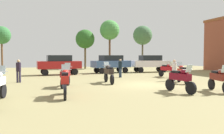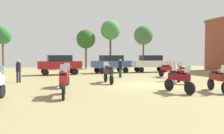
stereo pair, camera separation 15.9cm
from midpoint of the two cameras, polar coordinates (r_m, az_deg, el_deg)
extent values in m
cube|color=#8A8053|center=(15.41, 8.07, -4.41)|extent=(44.00, 52.00, 0.02)
cylinder|color=black|center=(15.00, -10.87, -3.35)|extent=(0.31, 0.65, 0.64)
cylinder|color=black|center=(13.55, -12.26, -4.02)|extent=(0.31, 0.65, 0.64)
cube|color=maroon|center=(14.23, -11.55, -1.66)|extent=(0.73, 1.33, 0.36)
ellipsoid|color=maroon|center=(14.49, -11.30, -0.47)|extent=(0.45, 0.55, 0.24)
cube|color=black|center=(13.99, -11.77, -0.75)|extent=(0.46, 0.62, 0.12)
cube|color=silver|center=(14.79, -11.02, 0.30)|extent=(0.39, 0.25, 0.39)
cylinder|color=#B7B7BC|center=(14.70, -11.10, 0.05)|extent=(0.60, 0.22, 0.04)
cylinder|color=black|center=(17.37, 16.73, -2.58)|extent=(0.26, 0.66, 0.65)
cylinder|color=black|center=(16.01, 18.49, -3.05)|extent=(0.26, 0.66, 0.65)
cube|color=#AE221A|center=(16.65, 17.60, -1.08)|extent=(0.63, 1.30, 0.36)
ellipsoid|color=#AE221A|center=(16.89, 17.28, -0.07)|extent=(0.42, 0.54, 0.24)
cube|color=black|center=(16.43, 17.88, -0.30)|extent=(0.42, 0.61, 0.12)
cube|color=silver|center=(17.18, 16.94, 0.58)|extent=(0.39, 0.23, 0.39)
cylinder|color=#B7B7BC|center=(17.09, 17.04, 0.37)|extent=(0.61, 0.18, 0.04)
cylinder|color=black|center=(20.42, 15.30, -1.83)|extent=(0.24, 0.62, 0.61)
cylinder|color=black|center=(21.56, 12.54, -1.56)|extent=(0.24, 0.62, 0.61)
cube|color=#B0131D|center=(20.95, 13.90, -0.36)|extent=(0.62, 1.34, 0.36)
ellipsoid|color=#B0131D|center=(20.72, 14.44, 0.37)|extent=(0.41, 0.54, 0.24)
cube|color=black|center=(21.11, 13.50, 0.32)|extent=(0.41, 0.61, 0.12)
cube|color=silver|center=(20.48, 15.06, 0.84)|extent=(0.38, 0.22, 0.39)
cylinder|color=#B7B7BC|center=(20.55, 14.87, 0.68)|extent=(0.61, 0.16, 0.04)
cylinder|color=black|center=(11.49, -25.72, -5.42)|extent=(0.22, 0.66, 0.65)
cube|color=silver|center=(11.25, -26.08, -0.65)|extent=(0.38, 0.21, 0.39)
cylinder|color=black|center=(16.70, -1.36, -2.65)|extent=(0.12, 0.66, 0.66)
cylinder|color=black|center=(15.17, 0.16, -3.20)|extent=(0.12, 0.66, 0.66)
cube|color=#2A221F|center=(15.89, -0.64, -1.07)|extent=(0.36, 1.36, 0.36)
ellipsoid|color=#2A221F|center=(16.17, -0.92, -0.01)|extent=(0.32, 0.48, 0.24)
cube|color=black|center=(15.65, -0.41, -0.25)|extent=(0.30, 0.56, 0.12)
cube|color=silver|center=(16.49, -1.23, 0.67)|extent=(0.36, 0.15, 0.39)
cylinder|color=#B7B7BC|center=(16.39, -1.14, 0.45)|extent=(0.62, 0.04, 0.04)
cylinder|color=black|center=(11.68, -11.61, -5.03)|extent=(0.18, 0.68, 0.67)
cylinder|color=black|center=(10.05, -11.77, -6.29)|extent=(0.18, 0.68, 0.67)
cube|color=red|center=(10.80, -11.71, -2.90)|extent=(0.49, 1.42, 0.36)
ellipsoid|color=red|center=(11.09, -11.69, -1.31)|extent=(0.36, 0.51, 0.24)
cube|color=black|center=(10.54, -11.75, -1.74)|extent=(0.35, 0.59, 0.12)
cube|color=silver|center=(11.43, -11.67, -0.28)|extent=(0.37, 0.18, 0.39)
cylinder|color=#B7B7BC|center=(11.33, -11.68, -0.61)|extent=(0.62, 0.09, 0.04)
cylinder|color=black|center=(11.83, 19.39, -5.08)|extent=(0.23, 0.66, 0.65)
cylinder|color=black|center=(12.95, 14.52, -4.34)|extent=(0.23, 0.66, 0.65)
cube|color=maroon|center=(12.33, 16.87, -2.37)|extent=(0.58, 1.35, 0.36)
ellipsoid|color=maroon|center=(12.09, 17.84, -1.15)|extent=(0.40, 0.53, 0.24)
cube|color=black|center=(12.48, 16.18, -1.20)|extent=(0.39, 0.60, 0.12)
cube|color=silver|center=(11.85, 18.95, -0.38)|extent=(0.38, 0.21, 0.39)
cylinder|color=#B7B7BC|center=(11.92, 18.61, -0.64)|extent=(0.62, 0.14, 0.04)
cylinder|color=black|center=(14.07, 23.95, -3.99)|extent=(0.26, 0.63, 0.62)
cube|color=maroon|center=(13.34, 25.47, -2.26)|extent=(0.65, 1.35, 0.36)
ellipsoid|color=maroon|center=(13.06, 26.10, -1.14)|extent=(0.42, 0.54, 0.24)
cube|color=black|center=(13.52, 25.03, -1.17)|extent=(0.42, 0.61, 0.12)
cube|color=silver|center=(12.77, 26.82, -0.43)|extent=(0.39, 0.23, 0.39)
cylinder|color=#B7B7BC|center=(12.86, 26.60, -0.68)|extent=(0.61, 0.18, 0.04)
cylinder|color=black|center=(26.06, 7.55, -0.75)|extent=(0.65, 0.25, 0.64)
cylinder|color=black|center=(27.41, 6.49, -0.57)|extent=(0.65, 0.25, 0.64)
cylinder|color=black|center=(27.23, 13.32, -0.65)|extent=(0.65, 0.25, 0.64)
cylinder|color=black|center=(28.52, 12.04, -0.48)|extent=(0.65, 0.25, 0.64)
cube|color=silver|center=(27.24, 9.91, 0.85)|extent=(4.39, 2.02, 0.75)
cube|color=black|center=(27.23, 9.92, 2.28)|extent=(2.44, 1.70, 0.61)
cylinder|color=black|center=(22.83, -16.27, -1.33)|extent=(0.66, 0.28, 0.64)
cylinder|color=black|center=(24.26, -16.56, -1.10)|extent=(0.66, 0.28, 0.64)
cylinder|color=black|center=(23.26, -9.07, -1.18)|extent=(0.66, 0.28, 0.64)
cylinder|color=black|center=(24.67, -9.77, -0.96)|extent=(0.66, 0.28, 0.64)
cube|color=maroon|center=(23.67, -12.91, 0.54)|extent=(4.44, 2.18, 0.75)
cube|color=black|center=(23.66, -12.93, 2.18)|extent=(2.50, 1.79, 0.61)
cylinder|color=black|center=(24.37, -2.30, -0.97)|extent=(0.67, 0.33, 0.64)
cylinder|color=black|center=(25.68, -3.63, -0.78)|extent=(0.67, 0.33, 0.64)
cylinder|color=black|center=(25.71, 3.65, -0.78)|extent=(0.67, 0.33, 0.64)
cylinder|color=black|center=(26.96, 2.10, -0.61)|extent=(0.67, 0.33, 0.64)
cube|color=#3B598F|center=(25.61, 0.01, 0.77)|extent=(4.56, 2.56, 0.75)
cube|color=black|center=(25.59, 0.01, 2.29)|extent=(2.62, 1.99, 0.61)
cylinder|color=#2E2844|center=(17.65, -22.01, -2.33)|extent=(0.14, 0.14, 0.81)
cylinder|color=#2E2844|center=(17.65, -22.56, -2.34)|extent=(0.14, 0.14, 0.81)
cylinder|color=black|center=(17.60, -22.33, 0.01)|extent=(0.37, 0.37, 0.64)
sphere|color=tan|center=(17.59, -22.35, 1.41)|extent=(0.22, 0.22, 0.22)
cylinder|color=#2E3543|center=(17.99, 15.65, -2.15)|extent=(0.14, 0.14, 0.80)
cylinder|color=#2E3543|center=(18.16, 15.62, -2.10)|extent=(0.14, 0.14, 0.80)
cylinder|color=silver|center=(18.03, 15.67, 0.14)|extent=(0.46, 0.46, 0.63)
sphere|color=tan|center=(18.02, 15.68, 1.48)|extent=(0.22, 0.22, 0.22)
cylinder|color=#23314A|center=(20.08, 2.48, -1.54)|extent=(0.14, 0.14, 0.80)
cylinder|color=#23314A|center=(20.21, 2.19, -1.51)|extent=(0.14, 0.14, 0.80)
cylinder|color=black|center=(20.10, 2.34, 0.51)|extent=(0.43, 0.43, 0.63)
sphere|color=tan|center=(20.09, 2.34, 1.72)|extent=(0.22, 0.22, 0.22)
cylinder|color=brown|center=(35.07, -0.26, 3.95)|extent=(0.31, 0.31, 5.26)
sphere|color=#478B41|center=(35.30, -0.26, 9.34)|extent=(3.03, 3.03, 3.03)
cylinder|color=brown|center=(34.94, -25.68, 2.86)|extent=(0.25, 0.25, 4.25)
sphere|color=#316D36|center=(35.05, -25.77, 7.25)|extent=(2.47, 2.47, 2.47)
cylinder|color=brown|center=(34.38, -6.47, 2.77)|extent=(0.29, 0.29, 3.84)
sphere|color=#295C21|center=(34.47, -6.49, 7.03)|extent=(2.86, 2.86, 2.86)
cylinder|color=#4D4634|center=(37.93, 8.04, 3.37)|extent=(0.28, 0.28, 4.64)
sphere|color=#416942|center=(38.08, 8.07, 7.94)|extent=(3.16, 3.16, 3.16)
camera|label=1|loc=(0.08, -89.77, 0.01)|focal=36.21mm
camera|label=2|loc=(0.08, 90.23, -0.01)|focal=36.21mm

